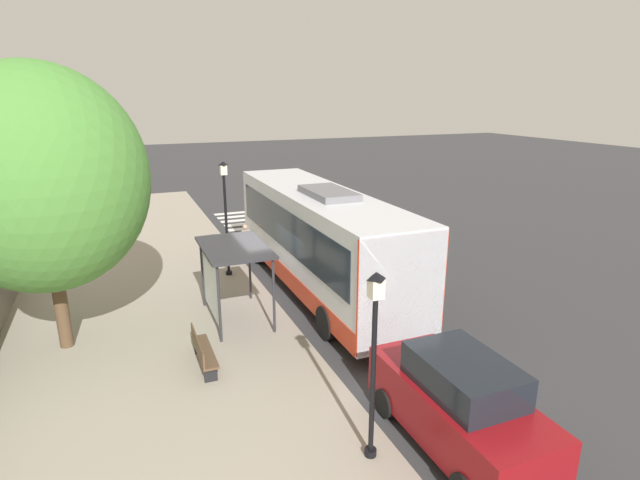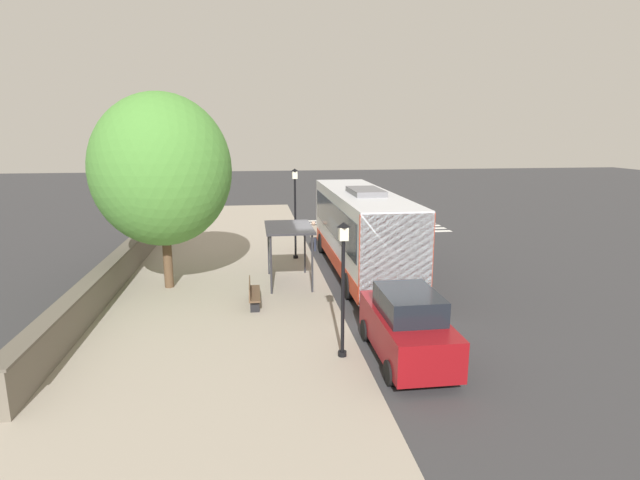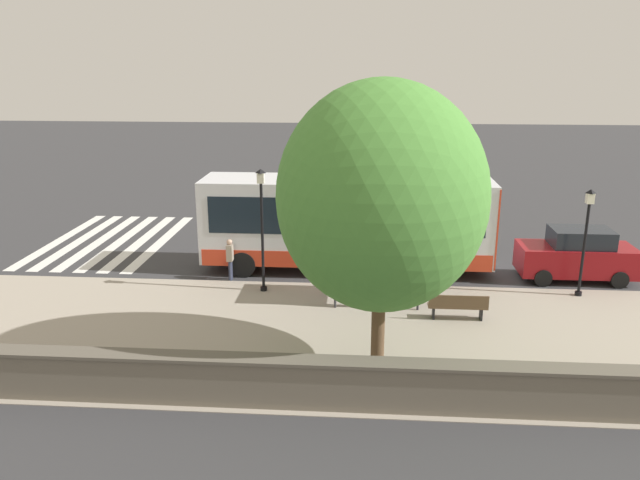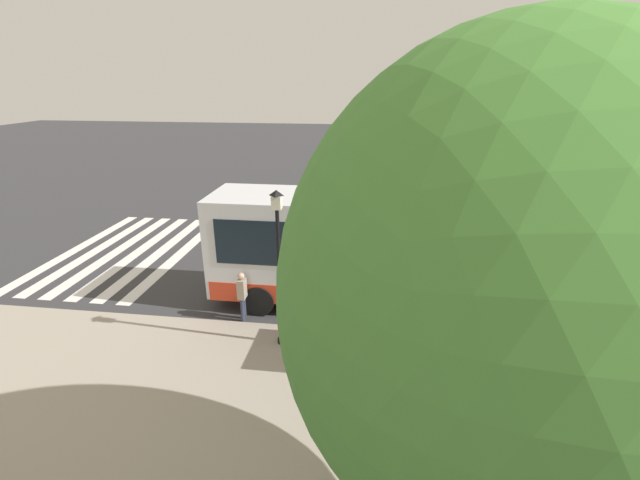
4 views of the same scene
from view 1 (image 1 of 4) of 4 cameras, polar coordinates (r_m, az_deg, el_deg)
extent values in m
plane|color=#353538|center=(17.10, -4.82, -7.30)|extent=(120.00, 120.00, 0.00)
cube|color=#9E9384|center=(16.46, -20.11, -9.25)|extent=(9.00, 44.00, 0.02)
cube|color=silver|center=(26.84, -0.59, 1.58)|extent=(9.00, 0.50, 0.01)
cube|color=silver|center=(27.70, -1.32, 2.04)|extent=(9.00, 0.50, 0.01)
cube|color=silver|center=(28.56, -2.01, 2.48)|extent=(9.00, 0.50, 0.01)
cube|color=silver|center=(29.43, -2.66, 2.89)|extent=(9.00, 0.50, 0.01)
cube|color=silver|center=(30.30, -3.27, 3.27)|extent=(9.00, 0.50, 0.01)
cube|color=silver|center=(31.18, -3.84, 3.63)|extent=(9.00, 0.50, 0.01)
cube|color=silver|center=(17.46, -0.14, 0.39)|extent=(2.50, 11.18, 3.19)
cube|color=black|center=(17.35, -0.14, 1.71)|extent=(2.54, 10.29, 1.40)
cube|color=red|center=(17.85, -0.14, -3.54)|extent=(2.54, 10.96, 0.64)
cube|color=red|center=(12.76, 9.40, -5.97)|extent=(2.54, 0.06, 3.06)
cube|color=black|center=(22.30, -5.59, 7.17)|extent=(1.88, 0.08, 0.45)
cube|color=slate|center=(16.31, 0.97, 5.40)|extent=(1.25, 2.46, 0.22)
cylinder|color=black|center=(21.10, -7.12, -1.27)|extent=(0.30, 1.00, 1.00)
cylinder|color=black|center=(21.80, -1.18, -0.57)|extent=(0.30, 1.00, 1.00)
cylinder|color=black|center=(14.59, 0.77, -9.42)|extent=(0.30, 1.00, 1.00)
cylinder|color=black|center=(15.57, 8.80, -7.89)|extent=(0.30, 1.00, 1.00)
cylinder|color=#2D2D33|center=(14.72, -5.30, -6.43)|extent=(0.08, 0.08, 2.32)
cylinder|color=#2D2D33|center=(17.20, -8.03, -3.10)|extent=(0.08, 0.08, 2.32)
cylinder|color=#2D2D33|center=(14.38, -11.44, -7.27)|extent=(0.08, 0.08, 2.32)
cylinder|color=#2D2D33|center=(16.91, -13.28, -3.74)|extent=(0.08, 0.08, 2.32)
cube|color=#2D2D33|center=(15.38, -9.79, -0.82)|extent=(1.90, 3.06, 0.08)
cube|color=silver|center=(15.59, -12.39, -4.95)|extent=(0.03, 2.48, 1.86)
cylinder|color=#2D3347|center=(21.39, -8.63, -1.41)|extent=(0.12, 0.12, 0.77)
cylinder|color=#2D3347|center=(21.43, -8.22, -1.37)|extent=(0.12, 0.12, 0.77)
cube|color=gray|center=(21.21, -8.50, 0.40)|extent=(0.34, 0.22, 0.62)
sphere|color=tan|center=(21.10, -8.55, 1.50)|extent=(0.21, 0.21, 0.21)
cube|color=brown|center=(13.52, -13.03, -12.33)|extent=(0.40, 1.89, 0.06)
cube|color=brown|center=(13.39, -13.82, -11.56)|extent=(0.04, 1.89, 0.40)
cube|color=black|center=(12.98, -12.38, -14.73)|extent=(0.32, 0.06, 0.45)
cube|color=black|center=(14.29, -13.50, -11.73)|extent=(0.32, 0.06, 0.45)
cylinder|color=black|center=(19.96, -10.36, -3.73)|extent=(0.24, 0.24, 0.16)
cylinder|color=black|center=(19.40, -10.65, 1.55)|extent=(0.10, 0.10, 3.96)
cube|color=silver|center=(18.98, -10.99, 7.86)|extent=(0.24, 0.24, 0.35)
pyramid|color=black|center=(18.94, -11.03, 8.59)|extent=(0.28, 0.28, 0.14)
cylinder|color=black|center=(10.68, 5.78, -23.00)|extent=(0.24, 0.24, 0.16)
cylinder|color=black|center=(9.75, 6.06, -15.71)|extent=(0.10, 0.10, 3.36)
cube|color=silver|center=(8.91, 6.41, -5.56)|extent=(0.24, 0.24, 0.35)
pyramid|color=black|center=(8.82, 6.46, -4.08)|extent=(0.28, 0.28, 0.14)
cylinder|color=brown|center=(15.43, -27.67, -5.33)|extent=(0.36, 0.36, 3.27)
ellipsoid|color=#4C8C38|center=(14.68, -29.26, 6.05)|extent=(5.34, 5.34, 5.88)
cube|color=maroon|center=(10.81, 15.38, -18.27)|extent=(1.73, 4.21, 1.06)
cube|color=black|center=(10.28, 16.11, -14.58)|extent=(1.47, 2.19, 0.66)
cylinder|color=black|center=(11.61, 7.53, -17.98)|extent=(0.22, 0.64, 0.64)
cylinder|color=black|center=(12.39, 14.36, -15.97)|extent=(0.22, 0.64, 0.64)
cylinder|color=black|center=(10.77, 23.67, -22.50)|extent=(0.22, 0.64, 0.64)
camera|label=2|loc=(5.86, 138.57, -18.71)|focal=28.00mm
camera|label=3|loc=(22.77, -73.11, 8.15)|focal=35.00mm
camera|label=4|loc=(17.23, -45.32, 12.36)|focal=24.00mm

